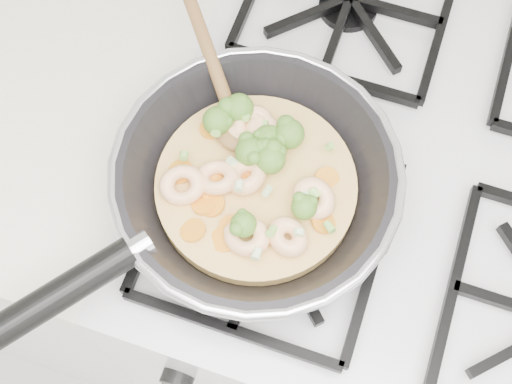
% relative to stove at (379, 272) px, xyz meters
% --- Properties ---
extents(stove, '(0.60, 0.60, 0.92)m').
position_rel_stove_xyz_m(stove, '(0.00, 0.00, 0.00)').
color(stove, silver).
rests_on(stove, ground).
extents(skillet, '(0.35, 0.52, 0.09)m').
position_rel_stove_xyz_m(skillet, '(-0.18, -0.12, 0.50)').
color(skillet, black).
rests_on(skillet, stove).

